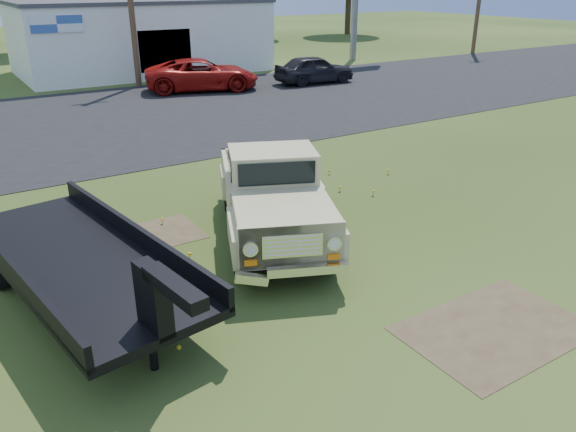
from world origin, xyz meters
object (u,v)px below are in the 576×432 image
object	(u,v)px
flatbed_trailer	(78,254)
dark_sedan	(314,69)
red_pickup	(202,75)
vintage_pickup_truck	(273,194)

from	to	relation	value
flatbed_trailer	dark_sedan	size ratio (longest dim) A/B	1.54
flatbed_trailer	red_pickup	bearing A→B (deg)	51.16
red_pickup	dark_sedan	world-z (taller)	red_pickup
flatbed_trailer	dark_sedan	distance (m)	22.89
vintage_pickup_truck	red_pickup	bearing A→B (deg)	93.82
vintage_pickup_truck	flatbed_trailer	world-z (taller)	vintage_pickup_truck
flatbed_trailer	dark_sedan	bearing A→B (deg)	36.39
dark_sedan	flatbed_trailer	bearing A→B (deg)	139.52
red_pickup	dark_sedan	size ratio (longest dim) A/B	1.30
flatbed_trailer	red_pickup	world-z (taller)	flatbed_trailer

